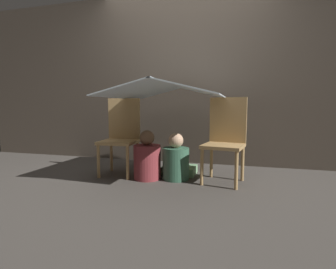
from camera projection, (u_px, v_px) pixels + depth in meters
ground_plane at (163, 184)px, 2.84m from camera, size 8.80×8.80×0.00m
wall_back at (186, 78)px, 3.83m from camera, size 7.00×0.05×2.50m
chair_left at (121, 134)px, 3.25m from camera, size 0.44×0.44×0.94m
chair_right at (225, 137)px, 2.91m from camera, size 0.48×0.48×0.94m
sheet_canopy at (168, 90)px, 2.94m from camera, size 1.25×1.31×0.17m
person_front at (147, 159)px, 3.02m from camera, size 0.31×0.31×0.57m
person_second at (176, 161)px, 3.01m from camera, size 0.30×0.30×0.54m
floor_cushion at (179, 170)px, 3.27m from camera, size 0.40×0.32×0.10m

